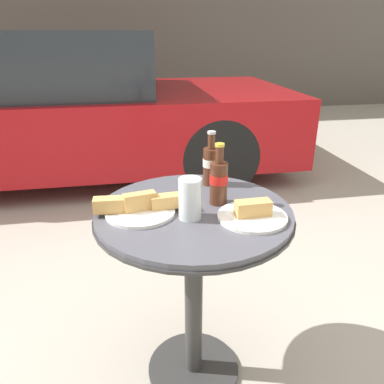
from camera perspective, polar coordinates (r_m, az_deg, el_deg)
The scene contains 8 objects.
ground_plane at distance 1.76m, azimuth 0.22°, elevation -25.37°, with size 30.00×30.00×0.00m, color #A8A093.
bistro_table at distance 1.38m, azimuth 0.26°, elevation -9.36°, with size 0.69×0.69×0.76m.
cola_bottle_left at distance 1.48m, azimuth 2.90°, elevation 4.29°, with size 0.06×0.06×0.22m.
cola_bottle_right at distance 1.31m, azimuth 4.09°, elevation 1.76°, with size 0.06×0.06×0.22m.
drinking_glass at distance 1.21m, azimuth -0.30°, elevation -1.28°, with size 0.08×0.08×0.14m.
lunch_plate_near at distance 1.27m, azimuth -7.89°, elevation -2.30°, with size 0.31×0.24×0.07m.
lunch_plate_far at distance 1.24m, azimuth 9.19°, elevation -3.35°, with size 0.23×0.23×0.06m.
parked_car at distance 3.89m, azimuth -19.79°, elevation 11.64°, with size 4.36×1.78×1.33m.
Camera 1 is at (-0.21, -1.14, 1.32)m, focal length 35.00 mm.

